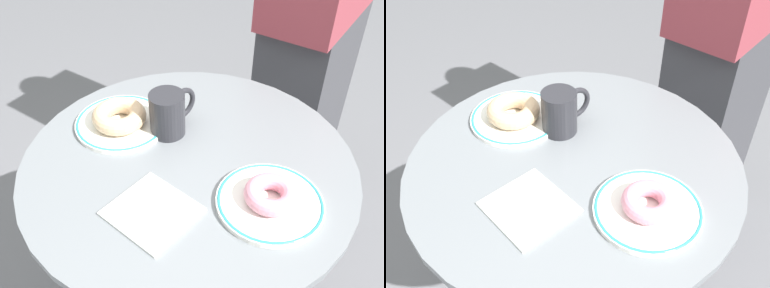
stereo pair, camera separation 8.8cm
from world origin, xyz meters
TOP-DOWN VIEW (x-y plane):
  - cafe_table at (0.00, 0.00)m, footprint 0.70×0.70m
  - plate_left at (-0.19, -0.04)m, footprint 0.21×0.21m
  - plate_right at (0.19, 0.04)m, footprint 0.20×0.20m
  - donut_glazed at (-0.18, -0.05)m, footprint 0.13×0.13m
  - donut_pink_frosted at (0.19, 0.04)m, footprint 0.12×0.12m
  - paper_napkin at (0.07, -0.14)m, footprint 0.17×0.16m
  - coffee_mug at (-0.10, 0.03)m, footprint 0.08×0.12m
  - person_figure at (-0.20, 0.67)m, footprint 0.34×0.49m

SIDE VIEW (x-z plane):
  - cafe_table at x=0.00m, z-range 0.17..0.95m
  - person_figure at x=-0.20m, z-range -0.02..1.58m
  - paper_napkin at x=0.07m, z-range 0.78..0.79m
  - plate_right at x=0.19m, z-range 0.78..0.79m
  - plate_left at x=-0.19m, z-range 0.78..0.79m
  - donut_pink_frosted at x=0.19m, z-range 0.79..0.82m
  - donut_glazed at x=-0.18m, z-range 0.79..0.83m
  - coffee_mug at x=-0.10m, z-range 0.78..0.88m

